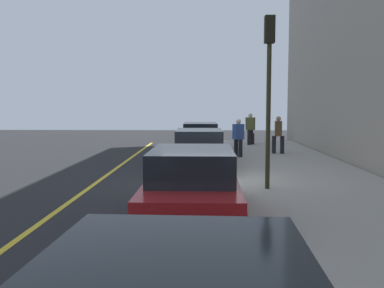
# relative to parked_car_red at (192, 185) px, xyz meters

# --- Properties ---
(ground_plane) EXTENTS (56.00, 56.00, 0.00)m
(ground_plane) POSITION_rel_parked_car_red_xyz_m (4.67, -0.13, -0.76)
(ground_plane) COLOR black
(sidewalk) EXTENTS (28.00, 4.60, 0.15)m
(sidewalk) POSITION_rel_parked_car_red_xyz_m (4.67, -3.43, -0.68)
(sidewalk) COLOR #A39E93
(sidewalk) RESTS_ON ground
(lane_stripe_centre) EXTENTS (28.00, 0.14, 0.01)m
(lane_stripe_centre) POSITION_rel_parked_car_red_xyz_m (4.67, 3.07, -0.76)
(lane_stripe_centre) COLOR gold
(lane_stripe_centre) RESTS_ON ground
(parked_car_red) EXTENTS (4.77, 1.92, 1.51)m
(parked_car_red) POSITION_rel_parked_car_red_xyz_m (0.00, 0.00, 0.00)
(parked_car_red) COLOR black
(parked_car_red) RESTS_ON ground
(parked_car_charcoal) EXTENTS (4.62, 1.93, 1.51)m
(parked_car_charcoal) POSITION_rel_parked_car_red_xyz_m (6.81, -0.06, -0.00)
(parked_car_charcoal) COLOR black
(parked_car_charcoal) RESTS_ON ground
(parked_car_navy) EXTENTS (4.71, 1.96, 1.51)m
(parked_car_navy) POSITION_rel_parked_car_red_xyz_m (12.74, -0.04, -0.00)
(parked_car_navy) COLOR black
(parked_car_navy) RESTS_ON ground
(pedestrian_brown_coat) EXTENTS (0.49, 0.57, 1.72)m
(pedestrian_brown_coat) POSITION_rel_parked_car_red_xyz_m (11.43, -3.64, 0.31)
(pedestrian_brown_coat) COLOR black
(pedestrian_brown_coat) RESTS_ON sidewalk
(pedestrian_blue_coat) EXTENTS (0.49, 0.52, 1.62)m
(pedestrian_blue_coat) POSITION_rel_parked_car_red_xyz_m (10.11, -1.71, 0.26)
(pedestrian_blue_coat) COLOR black
(pedestrian_blue_coat) RESTS_ON sidewalk
(pedestrian_olive_coat) EXTENTS (0.54, 0.56, 1.76)m
(pedestrian_olive_coat) POSITION_rel_parked_car_red_xyz_m (15.91, -2.83, 0.33)
(pedestrian_olive_coat) COLOR black
(pedestrian_olive_coat) RESTS_ON sidewalk
(traffic_light_pole) EXTENTS (0.35, 0.26, 4.53)m
(traffic_light_pole) POSITION_rel_parked_car_red_xyz_m (2.86, -1.93, 2.44)
(traffic_light_pole) COLOR #2D2D19
(traffic_light_pole) RESTS_ON sidewalk
(rolling_suitcase) EXTENTS (0.34, 0.22, 0.97)m
(rolling_suitcase) POSITION_rel_parked_car_red_xyz_m (16.45, -3.00, -0.30)
(rolling_suitcase) COLOR #471E19
(rolling_suitcase) RESTS_ON sidewalk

